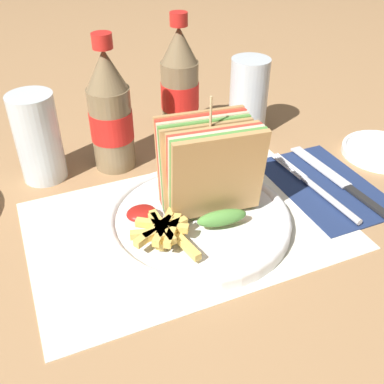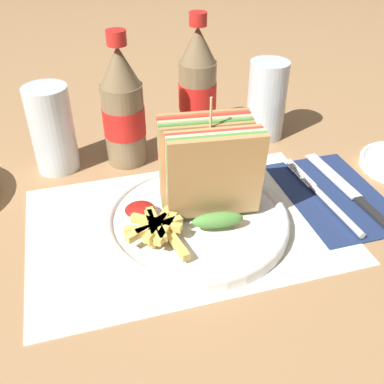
% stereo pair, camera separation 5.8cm
% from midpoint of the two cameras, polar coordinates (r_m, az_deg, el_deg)
% --- Properties ---
extents(ground_plane, '(4.00, 4.00, 0.00)m').
position_cam_midpoint_polar(ground_plane, '(0.60, 0.47, -3.61)').
color(ground_plane, '#9E754C').
extents(placemat, '(0.40, 0.27, 0.00)m').
position_cam_midpoint_polar(placemat, '(0.59, 1.98, -4.22)').
color(placemat, silver).
rests_on(placemat, ground_plane).
extents(plate_main, '(0.24, 0.24, 0.02)m').
position_cam_midpoint_polar(plate_main, '(0.58, 3.40, -3.59)').
color(plate_main, white).
rests_on(plate_main, ground_plane).
extents(club_sandwich, '(0.12, 0.10, 0.15)m').
position_cam_midpoint_polar(club_sandwich, '(0.56, 5.22, 2.74)').
color(club_sandwich, tan).
rests_on(club_sandwich, plate_main).
extents(fries_pile, '(0.07, 0.09, 0.02)m').
position_cam_midpoint_polar(fries_pile, '(0.53, -1.28, -4.74)').
color(fries_pile, '#E0B756').
rests_on(fries_pile, plate_main).
extents(ketchup_blob, '(0.04, 0.03, 0.01)m').
position_cam_midpoint_polar(ketchup_blob, '(0.57, -3.71, -2.53)').
color(ketchup_blob, maroon).
rests_on(ketchup_blob, plate_main).
extents(napkin, '(0.13, 0.20, 0.00)m').
position_cam_midpoint_polar(napkin, '(0.68, 19.92, -0.41)').
color(napkin, navy).
rests_on(napkin, ground_plane).
extents(fork, '(0.02, 0.19, 0.01)m').
position_cam_midpoint_polar(fork, '(0.65, 19.33, -1.19)').
color(fork, silver).
rests_on(fork, napkin).
extents(knife, '(0.03, 0.21, 0.00)m').
position_cam_midpoint_polar(knife, '(0.69, 21.68, 0.05)').
color(knife, black).
rests_on(knife, napkin).
extents(coke_bottle_near, '(0.06, 0.06, 0.20)m').
position_cam_midpoint_polar(coke_bottle_near, '(0.68, -6.32, 10.29)').
color(coke_bottle_near, '#7A6647').
rests_on(coke_bottle_near, ground_plane).
extents(coke_bottle_far, '(0.06, 0.06, 0.20)m').
position_cam_midpoint_polar(coke_bottle_far, '(0.77, 2.92, 13.37)').
color(coke_bottle_far, '#7A6647').
rests_on(coke_bottle_far, ground_plane).
extents(glass_near, '(0.06, 0.06, 0.13)m').
position_cam_midpoint_polar(glass_near, '(0.78, 11.52, 10.67)').
color(glass_near, silver).
rests_on(glass_near, ground_plane).
extents(glass_far, '(0.06, 0.06, 0.13)m').
position_cam_midpoint_polar(glass_far, '(0.69, -15.08, 7.64)').
color(glass_far, silver).
rests_on(glass_far, ground_plane).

